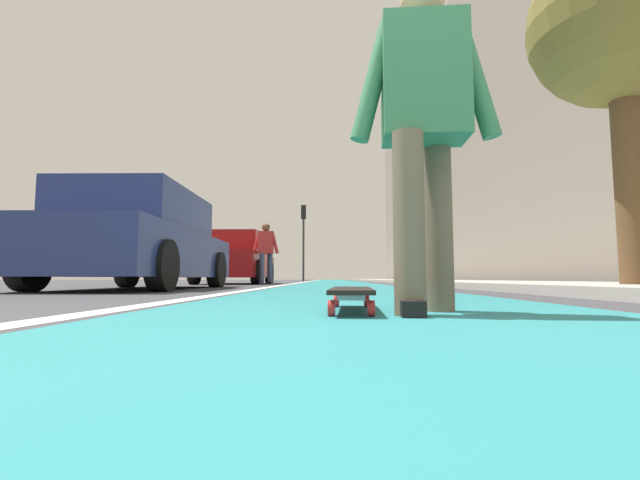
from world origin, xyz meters
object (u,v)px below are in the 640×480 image
Objects in this scene: parked_car_near at (141,243)px; pedestrian_distant at (266,249)px; street_tree_near at (619,24)px; parked_car_mid at (236,260)px; traffic_light at (304,229)px; skater_person at (424,117)px; skateboard at (351,292)px.

pedestrian_distant is at bearing -13.81° from parked_car_near.
pedestrian_distant is (6.81, 4.93, -2.05)m from street_tree_near.
traffic_light is at bearing -6.29° from parked_car_mid.
skater_person reaches higher than parked_car_mid.
traffic_light is at bearing 4.92° from skater_person.
street_tree_near is at bearing -143.75° from parked_car_mid.
street_tree_near is (-1.91, -6.14, 2.27)m from parked_car_near.
street_tree_near reaches higher than pedestrian_distant.
traffic_light is (22.62, 1.61, 2.94)m from skateboard.
skateboard is at bearing 66.70° from skater_person.
traffic_light is at bearing 4.08° from skateboard.
skater_person is (-0.15, -0.35, 0.84)m from skateboard.
parked_car_near is (4.38, 3.01, 0.62)m from skateboard.
skater_person is 1.00× the size of pedestrian_distant.
traffic_light is 1.10× the size of street_tree_near.
parked_car_mid is 1.13× the size of street_tree_near.
parked_car_near is at bearing 179.22° from parked_car_mid.
traffic_light is (11.90, -1.31, 2.31)m from parked_car_mid.
traffic_light is at bearing -4.38° from parked_car_near.
pedestrian_distant is at bearing -142.27° from parked_car_mid.
skater_person is 0.41× the size of street_tree_near.
skater_person is at bearing -143.47° from parked_car_near.
pedestrian_distant is at bearing 11.03° from skateboard.
street_tree_near reaches higher than skateboard.
street_tree_near is at bearing -166.77° from traffic_light.
street_tree_near is at bearing -46.73° from skater_person.
street_tree_near is (2.47, -3.13, 2.89)m from skateboard.
skater_person is at bearing -113.30° from skateboard.
skateboard is 9.49m from pedestrian_distant.
parked_car_near is 0.98× the size of traffic_light.
parked_car_mid is at bearing 37.73° from pedestrian_distant.
traffic_light reaches higher than parked_car_near.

